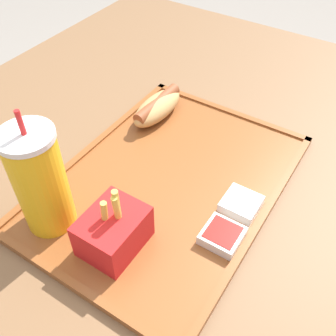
{
  "coord_description": "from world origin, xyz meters",
  "views": [
    {
      "loc": [
        -0.42,
        -0.27,
        1.2
      ],
      "look_at": [
        -0.04,
        -0.03,
        0.75
      ],
      "focal_mm": 42.0,
      "sensor_mm": 36.0,
      "label": 1
    }
  ],
  "objects": [
    {
      "name": "food_tray",
      "position": [
        -0.04,
        -0.03,
        0.72
      ],
      "size": [
        0.46,
        0.34,
        0.01
      ],
      "color": "brown",
      "rests_on": "dining_table"
    },
    {
      "name": "dining_table",
      "position": [
        0.0,
        0.0,
        0.36
      ],
      "size": [
        1.22,
        1.03,
        0.71
      ],
      "color": "brown",
      "rests_on": "ground_plane"
    },
    {
      "name": "soda_cup",
      "position": [
        -0.2,
        0.07,
        0.81
      ],
      "size": [
        0.07,
        0.07,
        0.2
      ],
      "color": "gold",
      "rests_on": "food_tray"
    },
    {
      "name": "sauce_cup_mayo",
      "position": [
        -0.03,
        -0.16,
        0.73
      ],
      "size": [
        0.06,
        0.06,
        0.02
      ],
      "color": "silver",
      "rests_on": "food_tray"
    },
    {
      "name": "sauce_cup_ketchup",
      "position": [
        -0.09,
        -0.16,
        0.73
      ],
      "size": [
        0.06,
        0.06,
        0.02
      ],
      "color": "silver",
      "rests_on": "food_tray"
    },
    {
      "name": "ground_plane",
      "position": [
        0.0,
        0.0,
        0.0
      ],
      "size": [
        8.0,
        8.0,
        0.0
      ],
      "primitive_type": "plane",
      "color": "gray"
    },
    {
      "name": "fries_carton",
      "position": [
        -0.18,
        -0.04,
        0.75
      ],
      "size": [
        0.09,
        0.07,
        0.11
      ],
      "color": "red",
      "rests_on": "food_tray"
    },
    {
      "name": "hot_dog_far",
      "position": [
        0.1,
        0.08,
        0.75
      ],
      "size": [
        0.14,
        0.06,
        0.04
      ],
      "color": "tan",
      "rests_on": "food_tray"
    }
  ]
}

